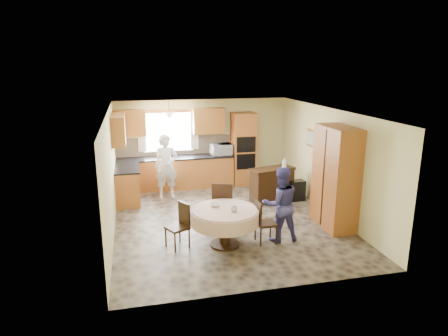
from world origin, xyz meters
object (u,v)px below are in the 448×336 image
object	(u,v)px
sideboard	(272,185)
person_dining	(280,204)
oven_tower	(243,149)
chair_right	(263,220)
dining_table	(225,217)
chair_left	(180,223)
cupboard	(336,178)
person_sink	(166,167)
chair_back	(223,203)

from	to	relation	value
sideboard	person_dining	size ratio (longest dim) A/B	0.75
oven_tower	sideboard	xyz separation A→B (m)	(0.31, -1.65, -0.65)
sideboard	chair_right	bearing A→B (deg)	-127.80
dining_table	chair_right	xyz separation A→B (m)	(0.76, -0.06, -0.11)
chair_left	chair_right	world-z (taller)	chair_left
sideboard	chair_right	size ratio (longest dim) A/B	1.32
cupboard	person_sink	xyz separation A→B (m)	(-3.39, 2.79, -0.26)
dining_table	person_sink	xyz separation A→B (m)	(-0.83, 3.21, 0.26)
cupboard	person_sink	distance (m)	4.40
chair_left	chair_back	world-z (taller)	chair_back
chair_back	person_dining	world-z (taller)	person_dining
cupboard	dining_table	distance (m)	2.65
person_dining	cupboard	bearing A→B (deg)	-161.38
oven_tower	person_dining	size ratio (longest dim) A/B	1.38
oven_tower	chair_right	world-z (taller)	oven_tower
person_dining	oven_tower	bearing A→B (deg)	-93.07
oven_tower	dining_table	xyz separation A→B (m)	(-1.49, -3.96, -0.47)
sideboard	dining_table	xyz separation A→B (m)	(-1.81, -2.31, 0.18)
person_dining	chair_right	bearing A→B (deg)	8.61
person_sink	person_dining	bearing A→B (deg)	-61.65
dining_table	person_sink	size ratio (longest dim) A/B	0.78
chair_left	chair_back	xyz separation A→B (m)	(1.00, 0.63, 0.10)
chair_right	person_sink	bearing A→B (deg)	24.47
person_sink	person_dining	distance (m)	3.78
sideboard	dining_table	bearing A→B (deg)	-142.00
oven_tower	chair_left	world-z (taller)	oven_tower
oven_tower	chair_left	distance (m)	4.50
dining_table	person_sink	world-z (taller)	person_sink
sideboard	chair_back	bearing A→B (deg)	-151.63
sideboard	cupboard	bearing A→B (deg)	-82.24
chair_left	chair_right	size ratio (longest dim) A/B	1.01
chair_left	chair_back	size ratio (longest dim) A/B	0.83
cupboard	chair_right	world-z (taller)	cupboard
dining_table	chair_back	size ratio (longest dim) A/B	1.25
sideboard	dining_table	world-z (taller)	sideboard
cupboard	chair_right	xyz separation A→B (m)	(-1.80, -0.47, -0.63)
cupboard	chair_right	distance (m)	1.96
chair_left	person_dining	world-z (taller)	person_dining
sideboard	dining_table	distance (m)	2.94
dining_table	chair_left	xyz separation A→B (m)	(-0.86, 0.16, -0.10)
chair_back	person_sink	size ratio (longest dim) A/B	0.63
person_sink	person_dining	xyz separation A→B (m)	(1.97, -3.22, -0.08)
cupboard	chair_left	distance (m)	3.48
cupboard	person_dining	xyz separation A→B (m)	(-1.42, -0.42, -0.34)
sideboard	chair_left	xyz separation A→B (m)	(-2.66, -2.15, 0.07)
sideboard	chair_right	distance (m)	2.59
cupboard	person_sink	size ratio (longest dim) A/B	1.31
chair_left	chair_right	bearing A→B (deg)	55.30
dining_table	chair_right	world-z (taller)	chair_right
cupboard	person_dining	bearing A→B (deg)	-163.34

